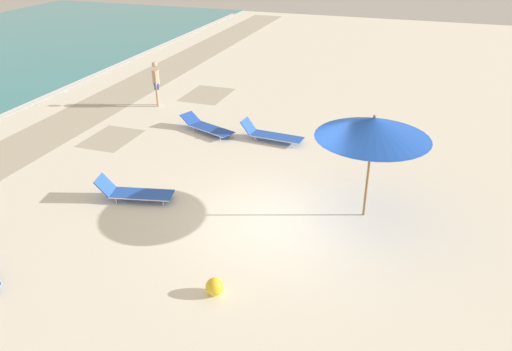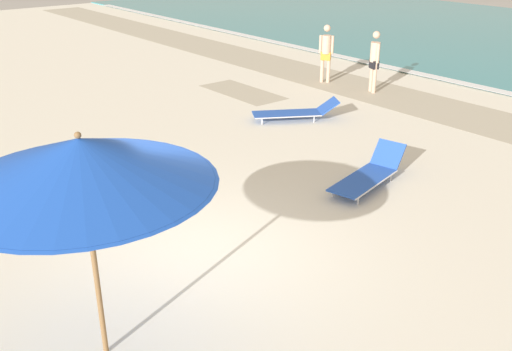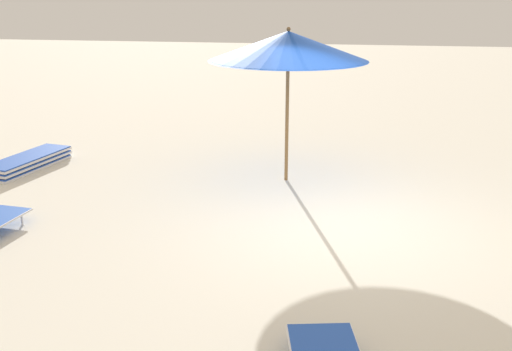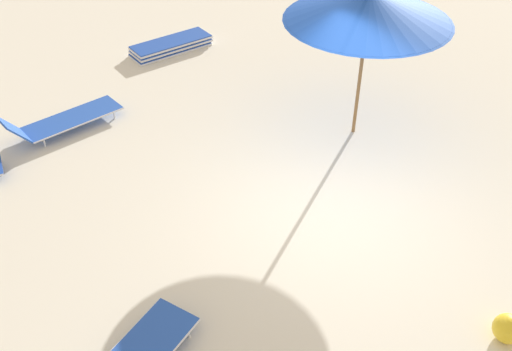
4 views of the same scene
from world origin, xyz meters
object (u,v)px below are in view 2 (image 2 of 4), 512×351
(sun_lounger_near_water_right, at_px, (369,174))
(beachgoer_strolling_adult, at_px, (375,58))
(sun_lounger_beside_umbrella, at_px, (296,112))
(beach_umbrella, at_px, (81,162))
(beachgoer_shoreline_child, at_px, (326,50))
(beach_ball, at_px, (130,177))

(sun_lounger_near_water_right, distance_m, beachgoer_strolling_adult, 6.77)
(sun_lounger_beside_umbrella, bearing_deg, beach_umbrella, -25.57)
(beachgoer_shoreline_child, bearing_deg, sun_lounger_near_water_right, -74.18)
(sun_lounger_beside_umbrella, xyz_separation_m, beachgoer_shoreline_child, (-2.22, 3.29, 0.79))
(beachgoer_strolling_adult, bearing_deg, beachgoer_shoreline_child, -148.78)
(sun_lounger_beside_umbrella, height_order, beach_ball, sun_lounger_beside_umbrella)
(beachgoer_strolling_adult, xyz_separation_m, beach_ball, (1.51, -8.66, -0.82))
(sun_lounger_near_water_right, bearing_deg, beachgoer_strolling_adult, 117.16)
(sun_lounger_near_water_right, distance_m, beach_ball, 4.47)
(beach_umbrella, xyz_separation_m, sun_lounger_near_water_right, (-1.16, 5.86, -2.12))
(beachgoer_strolling_adult, bearing_deg, beach_ball, -57.38)
(beachgoer_strolling_adult, distance_m, beach_ball, 8.83)
(beachgoer_strolling_adult, bearing_deg, sun_lounger_near_water_right, -27.52)
(sun_lounger_near_water_right, bearing_deg, beach_umbrella, -91.39)
(sun_lounger_beside_umbrella, bearing_deg, beachgoer_shoreline_child, 155.05)
(beach_umbrella, height_order, beach_ball, beach_umbrella)
(sun_lounger_beside_umbrella, distance_m, beachgoer_strolling_adult, 3.67)
(sun_lounger_beside_umbrella, xyz_separation_m, beachgoer_strolling_adult, (-0.53, 3.55, 0.79))
(beachgoer_shoreline_child, xyz_separation_m, beachgoer_strolling_adult, (1.69, 0.25, 0.00))
(beach_umbrella, distance_m, beachgoer_shoreline_child, 13.01)
(sun_lounger_near_water_right, xyz_separation_m, beachgoer_strolling_adult, (-4.30, 5.17, 0.78))
(sun_lounger_near_water_right, xyz_separation_m, beachgoer_shoreline_child, (-6.00, 4.92, 0.78))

